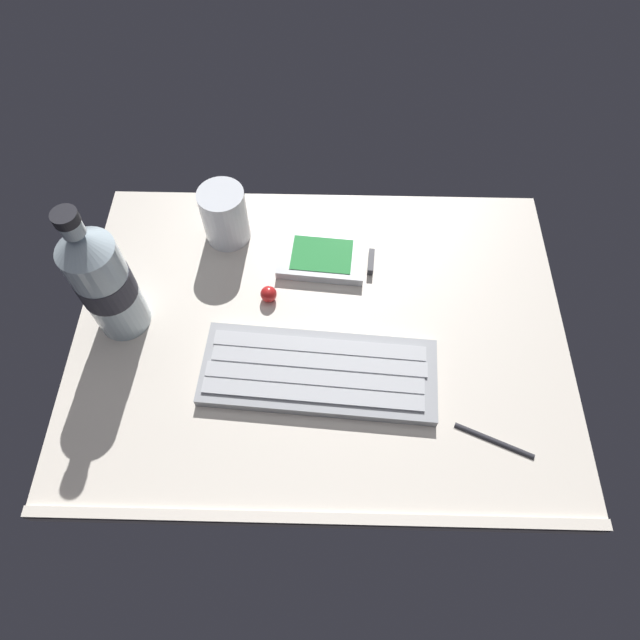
# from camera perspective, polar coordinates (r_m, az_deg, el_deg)

# --- Properties ---
(ground_plane) EXTENTS (0.64, 0.48, 0.03)m
(ground_plane) POSITION_cam_1_polar(r_m,az_deg,el_deg) (0.72, -0.00, -1.76)
(ground_plane) COLOR beige
(keyboard) EXTENTS (0.30, 0.13, 0.02)m
(keyboard) POSITION_cam_1_polar(r_m,az_deg,el_deg) (0.68, -0.50, -5.42)
(keyboard) COLOR #93969B
(keyboard) RESTS_ON ground_plane
(handheld_device) EXTENTS (0.13, 0.09, 0.02)m
(handheld_device) POSITION_cam_1_polar(r_m,az_deg,el_deg) (0.77, 0.68, 6.49)
(handheld_device) COLOR #B7BABF
(handheld_device) RESTS_ON ground_plane
(juice_cup) EXTENTS (0.06, 0.06, 0.09)m
(juice_cup) POSITION_cam_1_polar(r_m,az_deg,el_deg) (0.79, -9.85, 10.52)
(juice_cup) COLOR silver
(juice_cup) RESTS_ON ground_plane
(water_bottle) EXTENTS (0.07, 0.07, 0.21)m
(water_bottle) POSITION_cam_1_polar(r_m,az_deg,el_deg) (0.70, -21.61, 3.82)
(water_bottle) COLOR silver
(water_bottle) RESTS_ON ground_plane
(trackball_mouse) EXTENTS (0.02, 0.02, 0.02)m
(trackball_mouse) POSITION_cam_1_polar(r_m,az_deg,el_deg) (0.74, -5.37, 2.71)
(trackball_mouse) COLOR red
(trackball_mouse) RESTS_ON ground_plane
(stylus_pen) EXTENTS (0.09, 0.04, 0.01)m
(stylus_pen) POSITION_cam_1_polar(r_m,az_deg,el_deg) (0.68, 17.68, -11.80)
(stylus_pen) COLOR #26262B
(stylus_pen) RESTS_ON ground_plane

